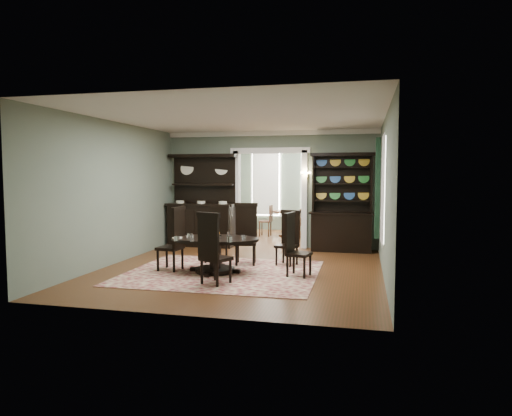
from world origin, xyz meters
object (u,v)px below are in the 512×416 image
(dining_table, at_px, (215,248))
(parlor_table, at_px, (287,220))
(sideboard, at_px, (203,214))
(welsh_dresser, at_px, (342,216))

(dining_table, relative_size, parlor_table, 2.08)
(sideboard, distance_m, parlor_table, 2.94)
(sideboard, relative_size, welsh_dresser, 1.00)
(sideboard, bearing_deg, dining_table, -64.67)
(welsh_dresser, xyz_separation_m, parlor_table, (-1.74, 2.22, -0.37))
(welsh_dresser, bearing_deg, parlor_table, 127.87)
(dining_table, xyz_separation_m, parlor_table, (0.51, 5.31, 0.04))
(dining_table, relative_size, welsh_dresser, 0.73)
(sideboard, distance_m, welsh_dresser, 3.62)
(dining_table, distance_m, sideboard, 3.38)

